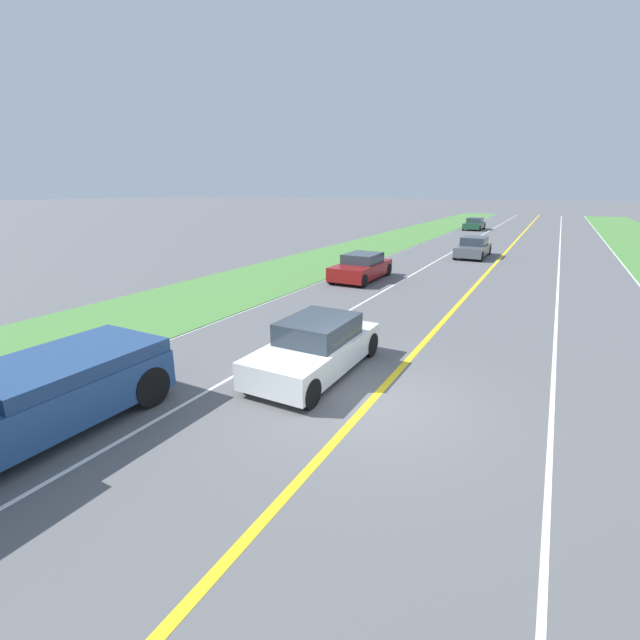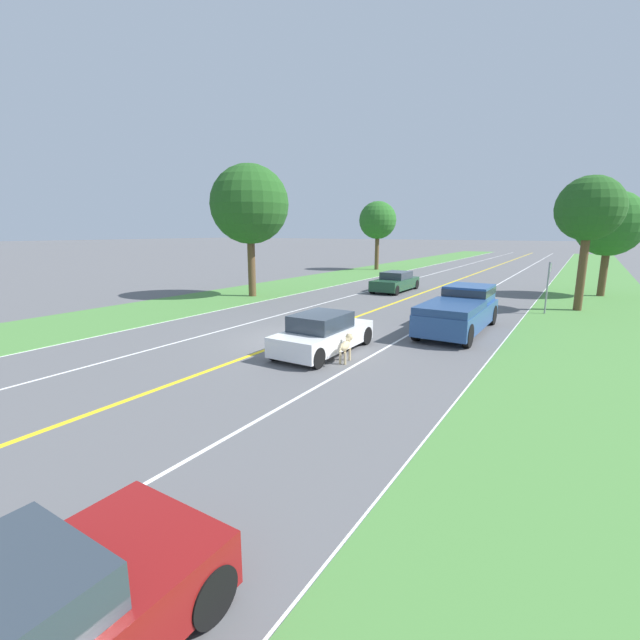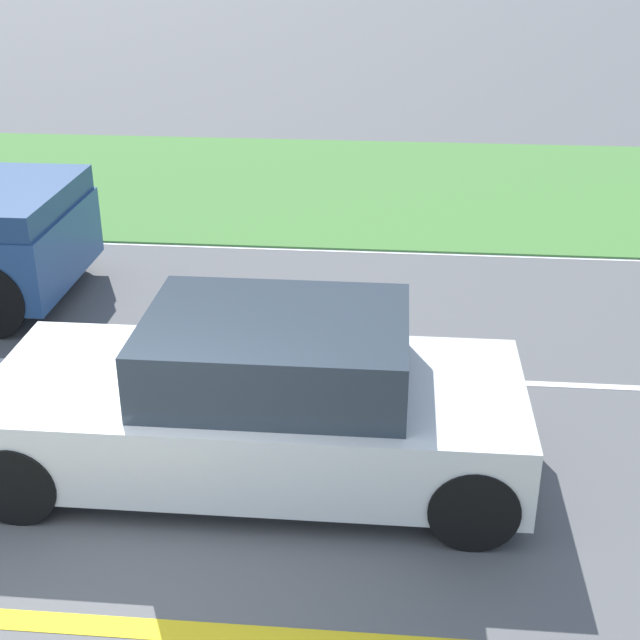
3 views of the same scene
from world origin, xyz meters
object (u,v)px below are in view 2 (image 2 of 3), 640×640
object	(u,v)px
ego_car	(323,334)
roadside_tree_right_far	(610,224)
roadside_tree_left_near	(250,205)
roadside_tree_left_far	(378,221)
dog	(346,345)
street_sign	(548,282)
roadside_tree_right_near	(590,210)
oncoming_car	(395,282)
pickup_truck	(460,309)

from	to	relation	value
ego_car	roadside_tree_right_far	bearing A→B (deg)	67.79
roadside_tree_left_near	roadside_tree_right_far	bearing A→B (deg)	32.13
roadside_tree_right_far	roadside_tree_left_far	size ratio (longest dim) A/B	0.91
ego_car	dog	distance (m)	1.32
roadside_tree_right_far	street_sign	distance (m)	9.53
roadside_tree_right_near	roadside_tree_left_far	world-z (taller)	roadside_tree_left_far
ego_car	street_sign	size ratio (longest dim) A/B	1.61
oncoming_car	roadside_tree_right_near	bearing A→B (deg)	169.68
pickup_truck	roadside_tree_right_near	world-z (taller)	roadside_tree_right_near
ego_car	roadside_tree_left_near	xyz separation A→B (m)	(-10.62, 8.63, 5.07)
roadside_tree_right_near	street_sign	xyz separation A→B (m)	(-1.36, -1.98, -3.54)
roadside_tree_left_near	street_sign	distance (m)	17.34
ego_car	oncoming_car	distance (m)	16.29
dog	oncoming_car	size ratio (longest dim) A/B	0.27
oncoming_car	roadside_tree_right_far	distance (m)	13.65
ego_car	roadside_tree_right_near	xyz separation A→B (m)	(7.28, 13.82, 4.54)
dog	roadside_tree_right_far	xyz separation A→B (m)	(7.20, 21.11, 4.02)
oncoming_car	roadside_tree_left_far	xyz separation A→B (m)	(-8.26, 14.93, 4.60)
ego_car	roadside_tree_left_near	size ratio (longest dim) A/B	0.52
roadside_tree_right_near	roadside_tree_left_near	world-z (taller)	roadside_tree_left_near
pickup_truck	roadside_tree_right_near	size ratio (longest dim) A/B	0.84
pickup_truck	street_sign	distance (m)	6.67
street_sign	oncoming_car	bearing A→B (deg)	157.64
roadside_tree_right_far	roadside_tree_left_near	bearing A→B (deg)	-147.87
pickup_truck	roadside_tree_left_far	size ratio (longest dim) A/B	0.80
roadside_tree_right_near	roadside_tree_left_near	size ratio (longest dim) A/B	0.84
ego_car	dog	bearing A→B (deg)	-23.81
dog	roadside_tree_left_near	size ratio (longest dim) A/B	0.15
oncoming_car	street_sign	distance (m)	10.54
roadside_tree_right_far	roadside_tree_left_near	xyz separation A→B (m)	(-19.02, -11.95, 1.15)
roadside_tree_left_near	street_sign	bearing A→B (deg)	11.01
dog	street_sign	xyz separation A→B (m)	(4.71, 12.38, 1.10)
ego_car	roadside_tree_right_near	world-z (taller)	roadside_tree_right_near
pickup_truck	street_sign	world-z (taller)	street_sign
pickup_truck	street_sign	bearing A→B (deg)	65.51
roadside_tree_right_far	roadside_tree_left_near	world-z (taller)	roadside_tree_left_near
dog	pickup_truck	world-z (taller)	pickup_truck
pickup_truck	oncoming_car	world-z (taller)	pickup_truck
oncoming_car	roadside_tree_left_far	size ratio (longest dim) A/B	0.64
ego_car	street_sign	distance (m)	13.28
roadside_tree_left_far	dog	bearing A→B (deg)	-67.06
roadside_tree_right_near	street_sign	bearing A→B (deg)	-124.44
ego_car	roadside_tree_left_far	size ratio (longest dim) A/B	0.58
roadside_tree_right_far	ego_car	bearing A→B (deg)	-112.21
oncoming_car	roadside_tree_right_far	world-z (taller)	roadside_tree_right_far
dog	oncoming_car	world-z (taller)	oncoming_car
pickup_truck	roadside_tree_right_far	xyz separation A→B (m)	(5.23, 14.76, 3.65)
dog	oncoming_car	distance (m)	17.11
ego_car	roadside_tree_right_near	bearing A→B (deg)	62.24
dog	roadside_tree_right_near	xyz separation A→B (m)	(6.07, 14.36, 4.64)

